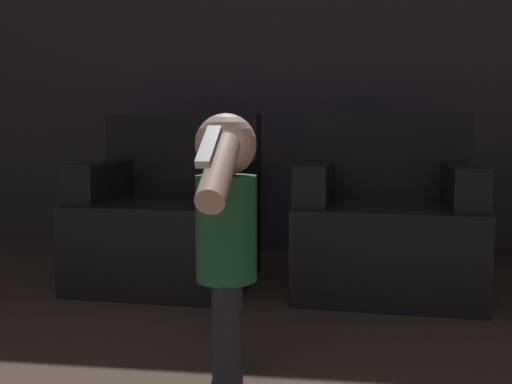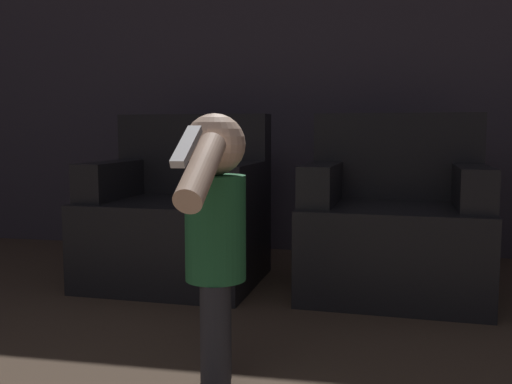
# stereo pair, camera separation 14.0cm
# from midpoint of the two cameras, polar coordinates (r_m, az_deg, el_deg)

# --- Properties ---
(wall_back) EXTENTS (8.40, 0.05, 2.60)m
(wall_back) POSITION_cam_midpoint_polar(r_m,az_deg,el_deg) (3.98, 3.17, 12.99)
(wall_back) COLOR #3D3842
(wall_back) RESTS_ON ground_plane
(armchair_left) EXTENTS (0.92, 0.81, 0.92)m
(armchair_left) POSITION_cam_midpoint_polar(r_m,az_deg,el_deg) (3.15, -6.47, -2.89)
(armchair_left) COLOR black
(armchair_left) RESTS_ON ground_plane
(armchair_right) EXTENTS (0.94, 0.82, 0.92)m
(armchair_right) POSITION_cam_midpoint_polar(r_m,az_deg,el_deg) (3.01, 14.93, -3.47)
(armchair_right) COLOR black
(armchair_right) RESTS_ON ground_plane
(person_toddler) EXTENTS (0.19, 0.59, 0.87)m
(person_toddler) POSITION_cam_midpoint_polar(r_m,az_deg,el_deg) (1.79, -1.92, -3.65)
(person_toddler) COLOR #28282D
(person_toddler) RESTS_ON ground_plane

